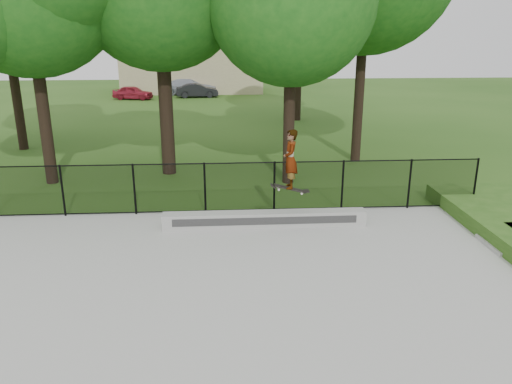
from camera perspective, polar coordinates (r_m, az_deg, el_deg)
ground at (r=9.32m, az=-6.87°, el=-15.24°), size 100.00×100.00×0.00m
concrete_slab at (r=9.31m, az=-6.88°, el=-15.09°), size 14.00×12.00×0.06m
grind_ledge at (r=13.44m, az=0.99°, el=-3.11°), size 5.46×0.40×0.41m
car_a at (r=41.14m, az=-13.89°, el=10.97°), size 3.31×1.93×1.06m
car_b at (r=41.56m, az=-6.74°, el=11.45°), size 3.14×1.43×1.11m
car_c at (r=43.43m, az=-7.56°, el=11.86°), size 4.58×2.60×1.36m
skater_airborne at (r=12.81m, az=3.96°, el=3.60°), size 0.82×0.57×1.72m
chainlink_fence at (r=14.36m, az=-5.86°, el=0.48°), size 16.06×0.06×1.50m
distant_building at (r=45.97m, az=-7.19°, el=14.05°), size 12.40×6.40×4.30m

